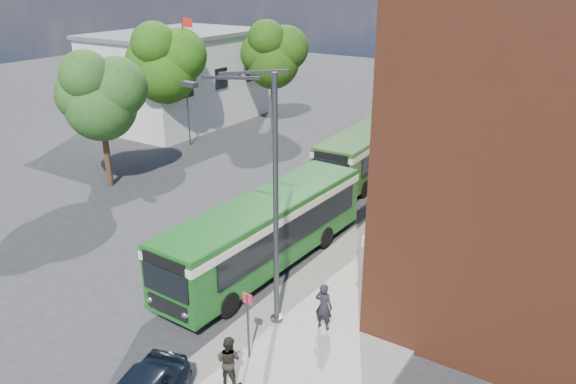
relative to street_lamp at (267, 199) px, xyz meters
The scene contains 14 objects.
ground 7.10m from the street_lamp, 157.54° to the left, with size 120.00×120.00×0.00m, color #29292B.
pavement 11.27m from the street_lamp, 77.80° to the left, with size 6.00×48.00×0.15m, color gray.
kerb_line 11.12m from the street_lamp, 95.07° to the left, with size 0.12×48.00×0.01m, color beige.
white_building 30.38m from the street_lamp, 138.79° to the left, with size 9.40×13.40×7.30m.
flagpole 22.89m from the street_lamp, 139.05° to the left, with size 0.95×0.10×9.00m.
street_lamp is the anchor object (origin of this frame).
bus_stop_sign 4.02m from the street_lamp, 70.87° to the right, with size 0.35×0.08×2.52m.
bus_front 5.05m from the street_lamp, 125.93° to the left, with size 3.00×11.64×3.02m.
bus_rear 16.61m from the street_lamp, 102.75° to the left, with size 2.95×10.58×3.02m.
pedestrian_a 4.29m from the street_lamp, 14.06° to the left, with size 0.64×0.42×1.76m, color black.
pedestrian_b 5.28m from the street_lamp, 74.29° to the right, with size 0.80×0.62×1.63m, color black.
tree_left 16.85m from the street_lamp, 158.37° to the left, with size 4.72×4.49×7.97m.
tree_mid 23.39m from the street_lamp, 142.44° to the left, with size 5.19×4.94×8.77m.
tree_right 27.92m from the street_lamp, 123.86° to the left, with size 4.99×4.74×8.42m.
Camera 1 is at (14.80, -16.10, 11.86)m, focal length 35.00 mm.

